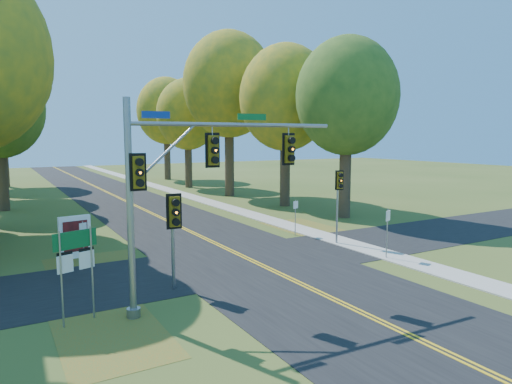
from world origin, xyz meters
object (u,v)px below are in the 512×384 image
traffic_mast (188,176)px  route_sign_cluster (76,257)px  east_signal_pole (339,188)px  info_kiosk (75,237)px

traffic_mast → route_sign_cluster: 4.25m
east_signal_pole → route_sign_cluster: size_ratio=1.34×
east_signal_pole → route_sign_cluster: east_signal_pole is taller
east_signal_pole → route_sign_cluster: 14.39m
traffic_mast → info_kiosk: size_ratio=3.77×
traffic_mast → east_signal_pole: 11.38m
east_signal_pole → route_sign_cluster: bearing=-146.5°
route_sign_cluster → traffic_mast: bearing=-27.9°
info_kiosk → east_signal_pole: bearing=-27.1°
east_signal_pole → info_kiosk: (-12.65, 4.15, -2.02)m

